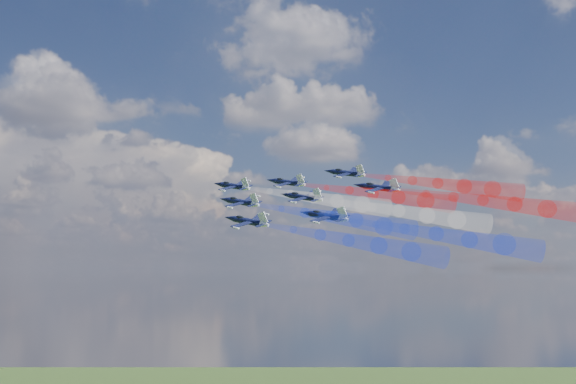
{
  "coord_description": "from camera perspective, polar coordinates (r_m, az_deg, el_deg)",
  "views": [
    {
      "loc": [
        -38.18,
        -191.53,
        146.57
      ],
      "look_at": [
        -16.34,
        -22.73,
        166.01
      ],
      "focal_mm": 41.84,
      "sensor_mm": 36.0,
      "label": 1
    }
  ],
  "objects": [
    {
      "name": "jet_outer_left",
      "position": [
        152.74,
        -3.42,
        -2.5
      ],
      "size": [
        17.68,
        17.52,
        9.6
      ],
      "primitive_type": null,
      "rotation": [
        0.19,
        -0.36,
        0.73
      ],
      "color": "black"
    },
    {
      "name": "trail_center_third",
      "position": [
        153.66,
        9.39,
        -1.61
      ],
      "size": [
        33.55,
        33.49,
        13.38
      ],
      "primitive_type": null,
      "rotation": [
        0.19,
        -0.36,
        0.73
      ],
      "color": "white"
    },
    {
      "name": "jet_rear_right",
      "position": [
        168.46,
        7.67,
        0.38
      ],
      "size": [
        17.68,
        17.52,
        9.6
      ],
      "primitive_type": null,
      "rotation": [
        0.19,
        -0.36,
        0.73
      ],
      "color": "black"
    },
    {
      "name": "jet_inner_left",
      "position": [
        168.76,
        -4.04,
        -0.86
      ],
      "size": [
        17.68,
        17.52,
        9.6
      ],
      "primitive_type": null,
      "rotation": [
        0.19,
        -0.36,
        0.73
      ],
      "color": "black"
    },
    {
      "name": "trail_inner_left",
      "position": [
        152.28,
        3.58,
        -2.1
      ],
      "size": [
        33.55,
        33.49,
        13.38
      ],
      "primitive_type": null,
      "rotation": [
        0.19,
        -0.36,
        0.73
      ],
      "color": "#1B34E6"
    },
    {
      "name": "trail_rear_right",
      "position": [
        156.78,
        16.25,
        -0.71
      ],
      "size": [
        33.55,
        33.49,
        13.38
      ],
      "primitive_type": null,
      "rotation": [
        0.19,
        -0.36,
        0.73
      ],
      "color": "red"
    },
    {
      "name": "jet_lead",
      "position": [
        183.87,
        -4.7,
        0.51
      ],
      "size": [
        17.68,
        17.52,
        9.6
      ],
      "primitive_type": null,
      "rotation": [
        0.19,
        -0.36,
        0.73
      ],
      "color": "black"
    },
    {
      "name": "trail_rear_left",
      "position": [
        139.07,
        12.45,
        -3.51
      ],
      "size": [
        33.55,
        33.49,
        13.38
      ],
      "primitive_type": null,
      "rotation": [
        0.19,
        -0.36,
        0.73
      ],
      "color": "#1B34E6"
    },
    {
      "name": "jet_outer_right",
      "position": [
        183.93,
        4.96,
        1.62
      ],
      "size": [
        17.68,
        17.52,
        9.6
      ],
      "primitive_type": null,
      "rotation": [
        0.19,
        -0.36,
        0.73
      ],
      "color": "black"
    },
    {
      "name": "jet_center_third",
      "position": [
        168.03,
        1.26,
        -0.43
      ],
      "size": [
        17.68,
        17.52,
        9.6
      ],
      "primitive_type": null,
      "rotation": [
        0.19,
        -0.36,
        0.73
      ],
      "color": "black"
    },
    {
      "name": "jet_inner_right",
      "position": [
        182.53,
        -0.07,
        0.82
      ],
      "size": [
        17.68,
        17.52,
        9.6
      ],
      "primitive_type": null,
      "rotation": [
        0.19,
        -0.36,
        0.73
      ],
      "color": "black"
    },
    {
      "name": "trail_inner_right",
      "position": [
        167.41,
        7.26,
        -0.15
      ],
      "size": [
        33.55,
        33.49,
        13.38
      ],
      "primitive_type": null,
      "rotation": [
        0.19,
        -0.36,
        0.73
      ],
      "color": "red"
    },
    {
      "name": "trail_outer_left",
      "position": [
        136.78,
        5.16,
        -4.07
      ],
      "size": [
        33.55,
        33.49,
        13.38
      ],
      "primitive_type": null,
      "rotation": [
        0.19,
        -0.36,
        0.73
      ],
      "color": "#1B34E6"
    },
    {
      "name": "jet_rear_left",
      "position": [
        152.32,
        3.22,
        -2.06
      ],
      "size": [
        17.68,
        17.52,
        9.6
      ],
      "primitive_type": null,
      "rotation": [
        0.19,
        -0.36,
        0.73
      ],
      "color": "black"
    },
    {
      "name": "trail_outer_right",
      "position": [
        170.85,
        12.6,
        0.72
      ],
      "size": [
        33.55,
        33.49,
        13.38
      ],
      "primitive_type": null,
      "rotation": [
        0.19,
        -0.36,
        0.73
      ],
      "color": "red"
    },
    {
      "name": "trail_lead",
      "position": [
        166.93,
        2.17,
        -0.49
      ],
      "size": [
        33.55,
        33.49,
        13.38
      ],
      "primitive_type": null,
      "rotation": [
        0.19,
        -0.36,
        0.73
      ],
      "color": "white"
    }
  ]
}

